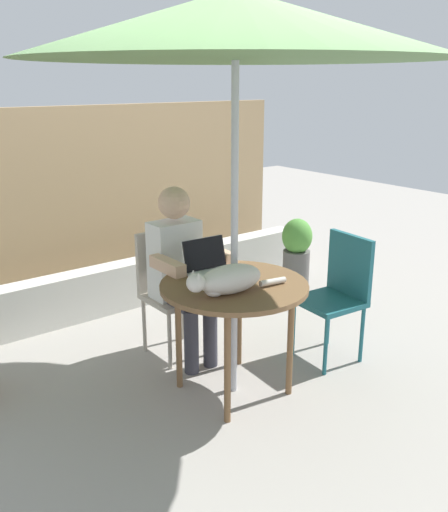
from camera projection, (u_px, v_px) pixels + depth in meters
ground_plane at (234, 390)px, 3.65m from camera, size 14.00×14.00×0.00m
fence_back at (72, 201)px, 5.16m from camera, size 4.64×0.08×1.70m
planter_wall_low at (111, 288)px, 4.84m from camera, size 4.18×0.20×0.40m
patio_table at (234, 294)px, 3.45m from camera, size 0.91×0.91×0.73m
patio_umbrella at (236, 25)px, 2.98m from camera, size 2.37×2.37×2.38m
chair_occupied at (169, 282)px, 4.04m from camera, size 0.40×0.40×0.90m
chair_empty at (339, 287)px, 3.94m from camera, size 0.44×0.44×0.90m
person_seated at (181, 265)px, 3.87m from camera, size 0.48×0.48×1.24m
laptop at (209, 263)px, 3.59m from camera, size 0.32×0.27×0.21m
cat at (227, 280)px, 3.24m from camera, size 0.65×0.24×0.17m
potted_plant_near_fence at (296, 253)px, 5.28m from camera, size 0.28×0.28×0.69m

